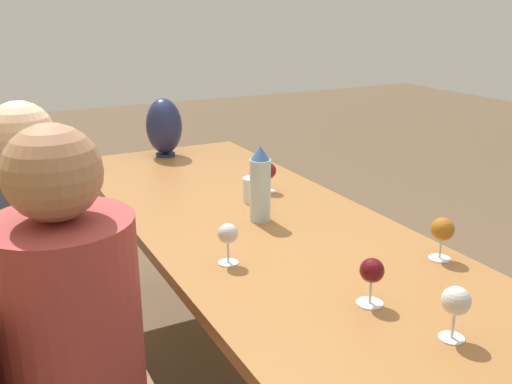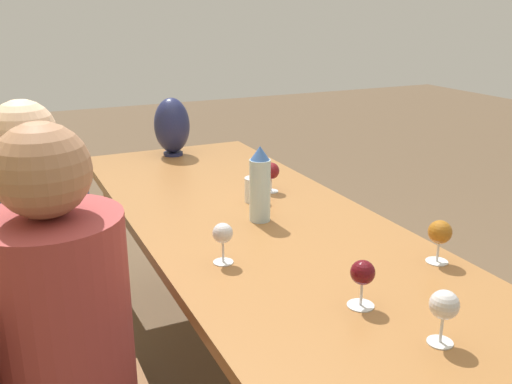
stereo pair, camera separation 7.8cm
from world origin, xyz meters
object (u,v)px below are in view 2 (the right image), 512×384
object	(u,v)px
vase	(173,126)
person_far	(45,260)
wine_glass_1	(223,235)
water_bottle	(260,185)
wine_glass_0	(363,274)
water_tumbler	(254,190)
wine_glass_3	(444,306)
chair_far	(25,303)
wine_glass_2	(271,172)
wine_glass_4	(440,233)
person_near	(70,353)

from	to	relation	value
vase	person_far	bearing A→B (deg)	136.41
wine_glass_1	water_bottle	bearing A→B (deg)	-42.70
wine_glass_0	wine_glass_1	bearing A→B (deg)	29.85
water_tumbler	wine_glass_3	world-z (taller)	wine_glass_3
chair_far	wine_glass_2	bearing A→B (deg)	-89.62
wine_glass_0	chair_far	xyz separation A→B (m)	(0.92, 0.77, -0.37)
wine_glass_2	person_far	world-z (taller)	person_far
wine_glass_4	wine_glass_1	bearing A→B (deg)	65.34
water_bottle	person_far	bearing A→B (deg)	69.44
vase	person_near	world-z (taller)	person_near
water_bottle	chair_far	world-z (taller)	water_bottle
wine_glass_0	wine_glass_2	bearing A→B (deg)	-12.57
water_bottle	wine_glass_3	xyz separation A→B (m)	(-0.87, -0.04, -0.04)
person_near	water_tumbler	bearing A→B (deg)	-52.24
wine_glass_2	chair_far	world-z (taller)	same
vase	wine_glass_0	bearing A→B (deg)	179.14
wine_glass_4	person_near	bearing A→B (deg)	83.49
person_far	wine_glass_1	bearing A→B (deg)	-139.10
vase	person_near	distance (m)	1.62
wine_glass_0	wine_glass_4	world-z (taller)	wine_glass_4
vase	person_far	distance (m)	1.07
wine_glass_0	wine_glass_4	xyz separation A→B (m)	(0.12, -0.36, 0.00)
wine_glass_3	wine_glass_1	bearing A→B (deg)	25.60
wine_glass_2	wine_glass_1	bearing A→B (deg)	141.74
vase	water_tumbler	bearing A→B (deg)	-175.12
water_tumbler	person_near	xyz separation A→B (m)	(-0.61, 0.79, -0.14)
wine_glass_1	person_near	bearing A→B (deg)	107.35
water_tumbler	wine_glass_2	distance (m)	0.14
wine_glass_2	chair_far	size ratio (longest dim) A/B	0.14
chair_far	vase	bearing A→B (deg)	-46.75
water_tumbler	wine_glass_2	xyz separation A→B (m)	(0.08, -0.11, 0.04)
wine_glass_1	wine_glass_2	xyz separation A→B (m)	(0.54, -0.43, -0.00)
wine_glass_3	chair_far	size ratio (longest dim) A/B	0.15
water_tumbler	person_near	bearing A→B (deg)	127.76
wine_glass_1	wine_glass_4	world-z (taller)	wine_glass_4
wine_glass_0	wine_glass_2	distance (m)	0.95
wine_glass_4	chair_far	distance (m)	1.43
wine_glass_4	person_far	size ratio (longest dim) A/B	0.11
chair_far	water_bottle	bearing A→B (deg)	-108.56
water_tumbler	person_far	world-z (taller)	person_far
wine_glass_0	wine_glass_2	size ratio (longest dim) A/B	1.03
water_bottle	chair_far	size ratio (longest dim) A/B	0.30
water_tumbler	vase	distance (m)	0.83
water_tumbler	wine_glass_3	bearing A→B (deg)	178.45
wine_glass_4	water_tumbler	bearing A→B (deg)	19.82
water_tumbler	person_near	size ratio (longest dim) A/B	0.08
wine_glass_4	person_near	size ratio (longest dim) A/B	0.10
vase	wine_glass_0	world-z (taller)	vase
chair_far	water_tumbler	bearing A→B (deg)	-94.99
person_far	wine_glass_3	bearing A→B (deg)	-146.50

